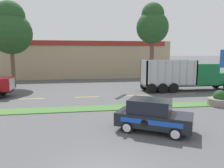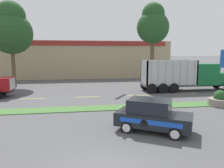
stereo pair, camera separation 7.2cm
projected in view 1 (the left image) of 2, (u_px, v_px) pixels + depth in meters
grass_verge at (88, 109)px, 17.53m from camera, size 120.00×1.72×0.06m
centre_line_3 at (32, 99)px, 21.44m from camera, size 2.40×0.14×0.01m
centre_line_4 at (87, 97)px, 22.30m from camera, size 2.40×0.14×0.01m
centre_line_5 at (138, 95)px, 23.16m from camera, size 2.40×0.14×0.01m
centre_line_6 at (185, 94)px, 24.03m from camera, size 2.40×0.14×0.01m
dump_truck_mid at (195, 77)px, 26.04m from camera, size 11.34×2.63×3.72m
rally_car at (153, 115)px, 12.49m from camera, size 4.56×3.79×1.88m
stone_planter at (220, 100)px, 18.61m from camera, size 1.91×1.91×1.35m
store_building_backdrop at (50, 59)px, 41.86m from camera, size 43.25×12.10×6.53m
tree_behind_left at (11, 29)px, 27.69m from camera, size 5.33×5.33×10.96m
tree_behind_centre at (153, 25)px, 29.51m from camera, size 4.36×4.36×11.16m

